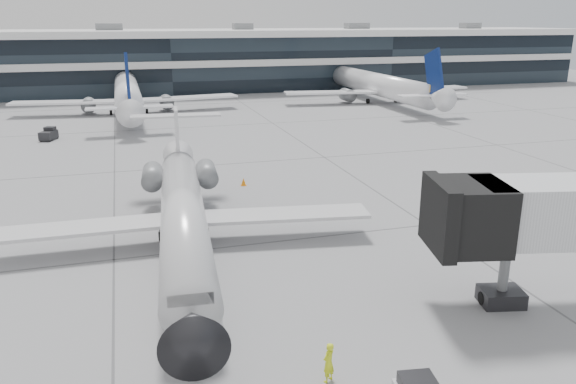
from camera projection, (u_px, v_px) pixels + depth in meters
name	position (u px, v px, depth m)	size (l,w,h in m)	color
ground	(283.00, 241.00, 34.63)	(220.00, 220.00, 0.00)	gray
terminal	(167.00, 63.00, 108.33)	(170.00, 22.00, 10.00)	black
bg_jet_center	(129.00, 112.00, 82.90)	(32.00, 40.00, 9.60)	white
bg_jet_right	(377.00, 101.00, 93.69)	(32.00, 40.00, 9.60)	white
regional_jet	(183.00, 210.00, 33.27)	(22.90, 28.61, 6.60)	silver
ramp_worker	(329.00, 362.00, 21.00)	(0.59, 0.39, 1.61)	#DCF119
cargo_uld	(195.00, 326.00, 23.10)	(2.62, 2.02, 2.04)	black
traffic_cone	(244.00, 182.00, 46.13)	(0.57, 0.57, 0.64)	orange
far_tug	(49.00, 134.00, 63.54)	(2.01, 2.54, 1.41)	black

